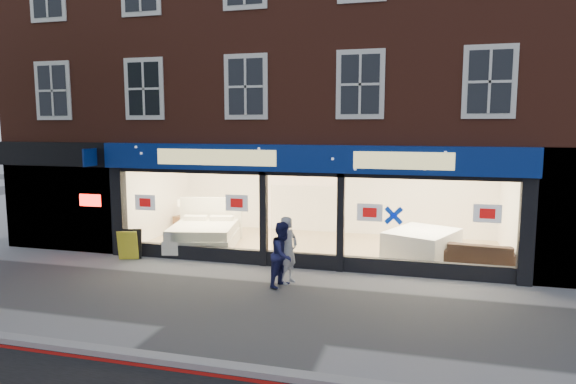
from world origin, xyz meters
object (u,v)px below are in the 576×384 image
at_px(display_bed, 204,234).
at_px(sofa, 480,254).
at_px(mattress_stack, 422,244).
at_px(pedestrian_blue, 283,254).
at_px(pedestrian_grey, 288,250).
at_px(a_board, 130,245).

relative_size(display_bed, sofa, 1.30).
height_order(display_bed, sofa, display_bed).
height_order(mattress_stack, sofa, mattress_stack).
bearing_deg(pedestrian_blue, display_bed, 67.30).
bearing_deg(pedestrian_grey, a_board, 99.84).
bearing_deg(a_board, pedestrian_grey, -29.91).
bearing_deg(pedestrian_blue, pedestrian_grey, 8.46).
xyz_separation_m(mattress_stack, pedestrian_blue, (-3.14, -3.14, 0.28)).
relative_size(pedestrian_grey, pedestrian_blue, 1.05).
relative_size(mattress_stack, sofa, 1.16).
distance_m(mattress_stack, sofa, 1.54).
height_order(mattress_stack, pedestrian_grey, pedestrian_grey).
xyz_separation_m(display_bed, sofa, (8.00, -0.13, -0.07)).
distance_m(a_board, pedestrian_blue, 5.03).
bearing_deg(mattress_stack, pedestrian_blue, -135.00).
distance_m(mattress_stack, pedestrian_blue, 4.45).
bearing_deg(mattress_stack, a_board, -166.33).
bearing_deg(sofa, pedestrian_grey, 35.05).
bearing_deg(a_board, mattress_stack, -5.73).
bearing_deg(a_board, pedestrian_blue, -33.17).
bearing_deg(pedestrian_blue, mattress_stack, -26.68).
bearing_deg(display_bed, sofa, -12.98).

